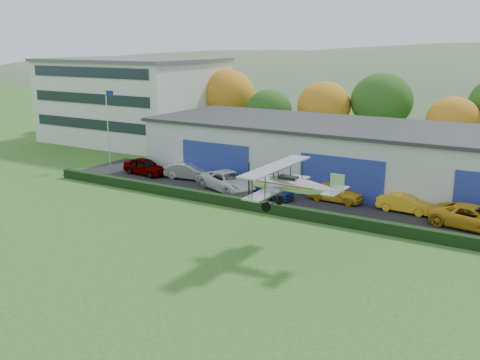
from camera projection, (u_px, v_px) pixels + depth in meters
The scene contains 16 objects.
ground at pixel (94, 290), 28.16m from camera, with size 300.00×300.00×0.00m, color #31611E.
apron at pixel (312, 200), 44.14m from camera, with size 48.00×9.00×0.05m, color black.
hedge at pixel (286, 211), 40.05m from camera, with size 46.00×0.60×0.80m, color black.
hangar at pixel (366, 155), 48.30m from camera, with size 40.60×12.60×5.30m.
office_block at pixel (134, 100), 69.92m from camera, with size 20.60×15.60×10.40m.
flagpole at pixel (108, 120), 55.18m from camera, with size 1.05×0.10×8.00m.
tree_belt at pixel (367, 105), 60.16m from camera, with size 75.70×13.22×10.12m.
distant_hills at pixel (460, 137), 150.03m from camera, with size 430.00×196.00×56.00m.
car_0 at pixel (145, 166), 52.26m from camera, with size 1.86×4.63×1.58m, color gray.
car_1 at pixel (189, 171), 50.53m from camera, with size 1.62×4.64×1.53m, color silver.
car_2 at pixel (229, 181), 46.56m from camera, with size 2.75×5.96×1.66m, color silver.
car_3 at pixel (270, 189), 44.79m from camera, with size 1.89×4.64×1.35m, color navy.
car_4 at pixel (335, 192), 43.53m from camera, with size 1.80×4.47×1.52m, color gold.
car_5 at pixel (406, 203), 40.75m from camera, with size 1.45×4.16×1.37m, color gold.
car_6 at pixel (473, 217), 37.13m from camera, with size 2.63×5.70×1.58m, color gold.
biplane at pixel (289, 183), 32.20m from camera, with size 6.21×7.06×2.66m.
Camera 1 is at (19.75, -18.37, 12.43)m, focal length 40.96 mm.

